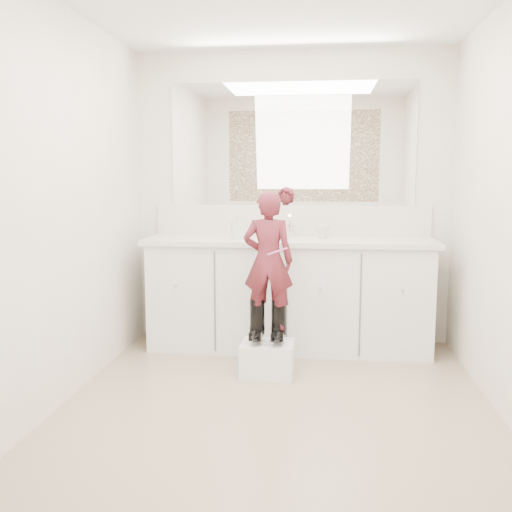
# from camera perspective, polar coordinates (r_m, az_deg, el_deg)

# --- Properties ---
(floor) EXTENTS (3.00, 3.00, 0.00)m
(floor) POSITION_cam_1_polar(r_m,az_deg,el_deg) (3.55, 2.04, -14.86)
(floor) COLOR #907A5E
(floor) RESTS_ON ground
(wall_back) EXTENTS (2.60, 0.00, 2.60)m
(wall_back) POSITION_cam_1_polar(r_m,az_deg,el_deg) (4.77, 3.55, 5.80)
(wall_back) COLOR beige
(wall_back) RESTS_ON floor
(wall_front) EXTENTS (2.60, 0.00, 2.60)m
(wall_front) POSITION_cam_1_polar(r_m,az_deg,el_deg) (1.79, -1.58, 2.41)
(wall_front) COLOR beige
(wall_front) RESTS_ON floor
(wall_left) EXTENTS (0.00, 3.00, 3.00)m
(wall_left) POSITION_cam_1_polar(r_m,az_deg,el_deg) (3.62, -18.92, 4.74)
(wall_left) COLOR beige
(wall_left) RESTS_ON floor
(vanity_cabinet) EXTENTS (2.20, 0.55, 0.85)m
(vanity_cabinet) POSITION_cam_1_polar(r_m,az_deg,el_deg) (4.59, 3.28, -4.03)
(vanity_cabinet) COLOR silver
(vanity_cabinet) RESTS_ON floor
(countertop) EXTENTS (2.28, 0.58, 0.04)m
(countertop) POSITION_cam_1_polar(r_m,az_deg,el_deg) (4.51, 3.32, 1.48)
(countertop) COLOR beige
(countertop) RESTS_ON vanity_cabinet
(backsplash) EXTENTS (2.28, 0.03, 0.25)m
(backsplash) POSITION_cam_1_polar(r_m,az_deg,el_deg) (4.77, 3.52, 3.57)
(backsplash) COLOR beige
(backsplash) RESTS_ON countertop
(mirror) EXTENTS (2.00, 0.02, 1.00)m
(mirror) POSITION_cam_1_polar(r_m,az_deg,el_deg) (4.77, 3.59, 11.09)
(mirror) COLOR white
(mirror) RESTS_ON wall_back
(dot_panel) EXTENTS (2.00, 0.01, 1.20)m
(dot_panel) POSITION_cam_1_polar(r_m,az_deg,el_deg) (1.81, -1.59, 16.74)
(dot_panel) COLOR #472819
(dot_panel) RESTS_ON wall_front
(faucet) EXTENTS (0.08, 0.08, 0.10)m
(faucet) POSITION_cam_1_polar(r_m,az_deg,el_deg) (4.67, 3.44, 2.55)
(faucet) COLOR silver
(faucet) RESTS_ON countertop
(cup) EXTENTS (0.14, 0.14, 0.11)m
(cup) POSITION_cam_1_polar(r_m,az_deg,el_deg) (4.58, 6.67, 2.45)
(cup) COLOR beige
(cup) RESTS_ON countertop
(soap_bottle) EXTENTS (0.11, 0.11, 0.19)m
(soap_bottle) POSITION_cam_1_polar(r_m,az_deg,el_deg) (4.54, -1.92, 2.98)
(soap_bottle) COLOR beige
(soap_bottle) RESTS_ON countertop
(step_stool) EXTENTS (0.37, 0.31, 0.23)m
(step_stool) POSITION_cam_1_polar(r_m,az_deg,el_deg) (4.05, 1.17, -10.22)
(step_stool) COLOR white
(step_stool) RESTS_ON floor
(boot_left) EXTENTS (0.12, 0.20, 0.30)m
(boot_left) POSITION_cam_1_polar(r_m,az_deg,el_deg) (4.00, 0.13, -6.48)
(boot_left) COLOR black
(boot_left) RESTS_ON step_stool
(boot_right) EXTENTS (0.12, 0.20, 0.30)m
(boot_right) POSITION_cam_1_polar(r_m,az_deg,el_deg) (3.98, 2.29, -6.53)
(boot_right) COLOR black
(boot_right) RESTS_ON step_stool
(toddler) EXTENTS (0.35, 0.24, 0.95)m
(toddler) POSITION_cam_1_polar(r_m,az_deg,el_deg) (3.91, 1.22, -0.47)
(toddler) COLOR #952E3A
(toddler) RESTS_ON step_stool
(toothbrush) EXTENTS (0.14, 0.02, 0.06)m
(toothbrush) POSITION_cam_1_polar(r_m,az_deg,el_deg) (3.81, 2.16, 0.47)
(toothbrush) COLOR #EA5BB3
(toothbrush) RESTS_ON toddler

